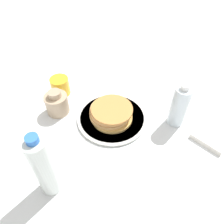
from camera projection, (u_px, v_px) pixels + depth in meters
The scene contains 8 objects.
ground_plane at pixel (107, 121), 0.89m from camera, with size 4.00×4.00×0.00m, color white.
plate at pixel (112, 118), 0.89m from camera, with size 0.28×0.28×0.01m.
pancake_stack at pixel (111, 113), 0.87m from camera, with size 0.18×0.17×0.05m.
juice_glass at pixel (60, 86), 0.98m from camera, with size 0.08×0.08×0.08m.
cream_jug at pixel (57, 103), 0.90m from camera, with size 0.09×0.09×0.11m.
water_bottle_near at pixel (44, 166), 0.61m from camera, with size 0.07×0.07×0.26m.
water_bottle_mid at pixel (179, 106), 0.82m from camera, with size 0.06×0.06×0.19m.
napkin at pixel (211, 136), 0.82m from camera, with size 0.13×0.11×0.02m.
Camera 1 is at (-0.41, 0.42, 0.67)m, focal length 35.00 mm.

